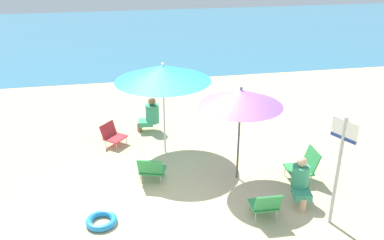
% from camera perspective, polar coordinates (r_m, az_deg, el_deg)
% --- Properties ---
extents(ground_plane, '(40.00, 40.00, 0.00)m').
position_cam_1_polar(ground_plane, '(8.38, 0.59, -8.37)').
color(ground_plane, '#D3BC8C').
extents(sea_water, '(40.00, 16.00, 0.01)m').
position_cam_1_polar(sea_water, '(22.15, -7.14, 11.92)').
color(sea_water, teal).
rests_on(sea_water, ground_plane).
extents(umbrella_teal, '(2.08, 2.08, 2.11)m').
position_cam_1_polar(umbrella_teal, '(8.74, -4.09, 6.56)').
color(umbrella_teal, silver).
rests_on(umbrella_teal, ground_plane).
extents(umbrella_purple, '(1.62, 1.62, 1.97)m').
position_cam_1_polar(umbrella_purple, '(7.74, 6.83, 3.13)').
color(umbrella_purple, '#4C4C51').
rests_on(umbrella_purple, ground_plane).
extents(beach_chair_a, '(0.48, 0.51, 0.57)m').
position_cam_1_polar(beach_chair_a, '(7.28, 10.24, -11.52)').
color(beach_chair_a, '#33934C').
rests_on(beach_chair_a, ground_plane).
extents(beach_chair_b, '(0.62, 0.63, 0.60)m').
position_cam_1_polar(beach_chair_b, '(8.18, -5.68, -6.82)').
color(beach_chair_b, '#33934C').
rests_on(beach_chair_b, ground_plane).
extents(beach_chair_c, '(0.58, 0.54, 0.67)m').
position_cam_1_polar(beach_chair_c, '(8.50, 15.44, -6.09)').
color(beach_chair_c, '#33934C').
rests_on(beach_chair_c, ground_plane).
extents(beach_chair_d, '(0.67, 0.67, 0.52)m').
position_cam_1_polar(beach_chair_d, '(9.83, -11.08, -1.97)').
color(beach_chair_d, red).
rests_on(beach_chair_d, ground_plane).
extents(person_a, '(0.57, 0.36, 0.90)m').
position_cam_1_polar(person_a, '(10.33, -5.81, 0.75)').
color(person_a, '#389970').
rests_on(person_a, ground_plane).
extents(person_b, '(0.37, 0.55, 0.90)m').
position_cam_1_polar(person_b, '(7.76, 14.98, -8.19)').
color(person_b, '#389970').
rests_on(person_b, ground_plane).
extents(warning_sign, '(0.21, 0.43, 1.97)m').
position_cam_1_polar(warning_sign, '(6.97, 19.99, -4.92)').
color(warning_sign, '#ADADB2').
rests_on(warning_sign, ground_plane).
extents(swim_ring, '(0.54, 0.54, 0.11)m').
position_cam_1_polar(swim_ring, '(7.35, -12.54, -13.60)').
color(swim_ring, '#238CD8').
rests_on(swim_ring, ground_plane).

